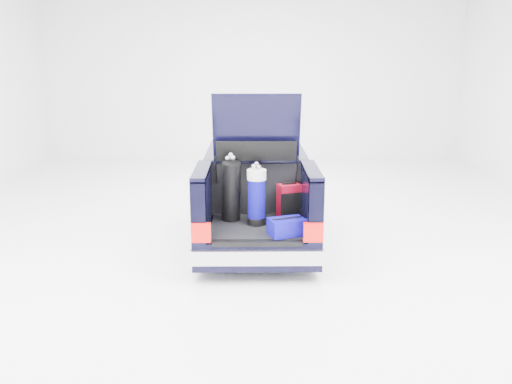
{
  "coord_description": "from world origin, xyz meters",
  "views": [
    {
      "loc": [
        -0.08,
        -8.92,
        2.99
      ],
      "look_at": [
        0.0,
        -0.5,
        0.85
      ],
      "focal_mm": 38.0,
      "sensor_mm": 36.0,
      "label": 1
    }
  ],
  "objects_px": {
    "car": "(256,193)",
    "blue_golf_bag": "(257,196)",
    "red_suitcase": "(289,201)",
    "black_golf_bag": "(231,191)",
    "blue_duffel": "(287,227)"
  },
  "relations": [
    {
      "from": "red_suitcase",
      "to": "blue_duffel",
      "type": "height_order",
      "value": "red_suitcase"
    },
    {
      "from": "car",
      "to": "blue_golf_bag",
      "type": "xyz_separation_m",
      "value": [
        -0.0,
        -1.52,
        0.34
      ]
    },
    {
      "from": "red_suitcase",
      "to": "blue_golf_bag",
      "type": "distance_m",
      "value": 0.61
    },
    {
      "from": "black_golf_bag",
      "to": "blue_golf_bag",
      "type": "height_order",
      "value": "black_golf_bag"
    },
    {
      "from": "blue_golf_bag",
      "to": "blue_duffel",
      "type": "distance_m",
      "value": 0.7
    },
    {
      "from": "blue_golf_bag",
      "to": "black_golf_bag",
      "type": "bearing_deg",
      "value": 160.96
    },
    {
      "from": "car",
      "to": "black_golf_bag",
      "type": "height_order",
      "value": "car"
    },
    {
      "from": "car",
      "to": "blue_golf_bag",
      "type": "distance_m",
      "value": 1.56
    },
    {
      "from": "red_suitcase",
      "to": "car",
      "type": "bearing_deg",
      "value": 92.28
    },
    {
      "from": "red_suitcase",
      "to": "blue_golf_bag",
      "type": "xyz_separation_m",
      "value": [
        -0.49,
        -0.33,
        0.16
      ]
    },
    {
      "from": "black_golf_bag",
      "to": "car",
      "type": "bearing_deg",
      "value": 63.88
    },
    {
      "from": "car",
      "to": "blue_golf_bag",
      "type": "height_order",
      "value": "car"
    },
    {
      "from": "black_golf_bag",
      "to": "red_suitcase",
      "type": "bearing_deg",
      "value": 0.01
    },
    {
      "from": "blue_golf_bag",
      "to": "car",
      "type": "bearing_deg",
      "value": 94.8
    },
    {
      "from": "red_suitcase",
      "to": "blue_golf_bag",
      "type": "relative_size",
      "value": 0.59
    }
  ]
}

